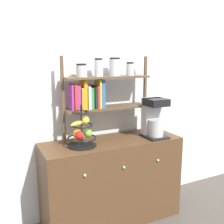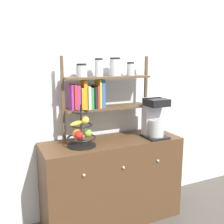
# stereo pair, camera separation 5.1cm
# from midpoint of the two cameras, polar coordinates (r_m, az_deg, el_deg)

# --- Properties ---
(wall_back) EXTENTS (7.00, 0.05, 2.60)m
(wall_back) POSITION_cam_midpoint_polar(r_m,az_deg,el_deg) (2.51, -2.04, 6.88)
(wall_back) COLOR silver
(wall_back) RESTS_ON ground_plane
(sideboard) EXTENTS (1.27, 0.46, 0.78)m
(sideboard) POSITION_cam_midpoint_polar(r_m,az_deg,el_deg) (2.51, 0.58, -14.74)
(sideboard) COLOR #4C331E
(sideboard) RESTS_ON ground_plane
(coffee_maker) EXTENTS (0.20, 0.23, 0.37)m
(coffee_maker) POSITION_cam_midpoint_polar(r_m,az_deg,el_deg) (2.46, 9.73, -1.29)
(coffee_maker) COLOR black
(coffee_maker) RESTS_ON sideboard
(fruit_stand) EXTENTS (0.24, 0.24, 0.35)m
(fruit_stand) POSITION_cam_midpoint_polar(r_m,az_deg,el_deg) (2.19, -6.03, -4.42)
(fruit_stand) COLOR black
(fruit_stand) RESTS_ON sideboard
(shelf_hutch) EXTENTS (0.84, 0.20, 0.75)m
(shelf_hutch) POSITION_cam_midpoint_polar(r_m,az_deg,el_deg) (2.33, -2.31, 5.09)
(shelf_hutch) COLOR brown
(shelf_hutch) RESTS_ON sideboard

